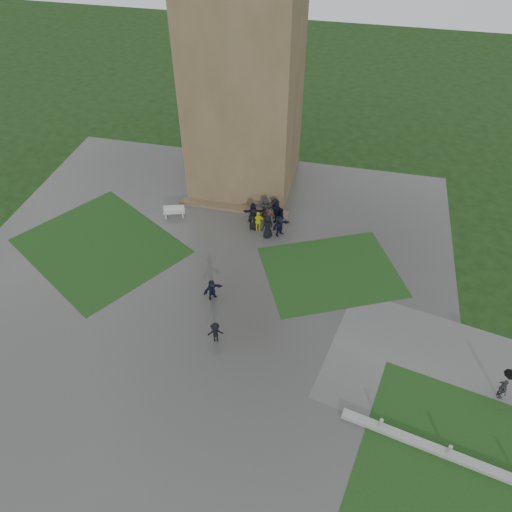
% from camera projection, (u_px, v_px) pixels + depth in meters
% --- Properties ---
extents(ground, '(120.00, 120.00, 0.00)m').
position_uv_depth(ground, '(193.00, 304.00, 32.61)').
color(ground, black).
extents(plaza, '(34.00, 34.00, 0.02)m').
position_uv_depth(plaza, '(202.00, 283.00, 34.06)').
color(plaza, '#3B3B38').
rests_on(plaza, ground).
extents(lawn_inset_left, '(14.10, 13.46, 0.01)m').
position_uv_depth(lawn_inset_left, '(100.00, 246.00, 36.88)').
color(lawn_inset_left, '#153613').
rests_on(lawn_inset_left, plaza).
extents(lawn_inset_right, '(11.12, 10.15, 0.01)m').
position_uv_depth(lawn_inset_right, '(331.00, 272.00, 34.84)').
color(lawn_inset_right, '#153613').
rests_on(lawn_inset_right, plaza).
extents(tower, '(8.00, 8.00, 18.00)m').
position_uv_depth(tower, '(245.00, 79.00, 37.46)').
color(tower, brown).
rests_on(tower, ground).
extents(tower_plinth, '(9.00, 0.80, 0.22)m').
position_uv_depth(tower_plinth, '(233.00, 208.00, 40.21)').
color(tower_plinth, brown).
rests_on(tower_plinth, plaza).
extents(bench, '(1.74, 0.99, 0.96)m').
position_uv_depth(bench, '(174.00, 211.00, 39.23)').
color(bench, '#B5B4B0').
rests_on(bench, plaza).
extents(visitor_cluster, '(3.87, 3.46, 2.39)m').
position_uv_depth(visitor_cluster, '(267.00, 216.00, 37.98)').
color(visitor_cluster, black).
rests_on(visitor_cluster, plaza).
extents(pedestrian_mid, '(1.33, 1.37, 1.51)m').
position_uv_depth(pedestrian_mid, '(212.00, 289.00, 32.50)').
color(pedestrian_mid, black).
rests_on(pedestrian_mid, plaza).
extents(pedestrian_near, '(1.07, 0.80, 1.48)m').
position_uv_depth(pedestrian_near, '(215.00, 332.00, 29.87)').
color(pedestrian_near, black).
rests_on(pedestrian_near, plaza).
extents(pedestrian_path, '(0.70, 0.91, 2.26)m').
position_uv_depth(pedestrian_path, '(505.00, 385.00, 26.70)').
color(pedestrian_path, '#46474C').
rests_on(pedestrian_path, path).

